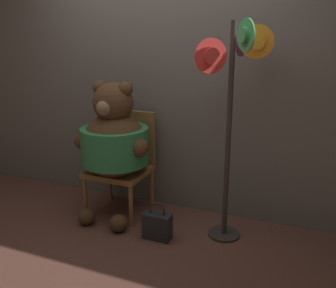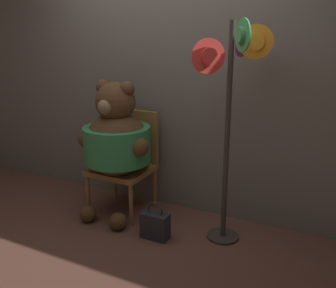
% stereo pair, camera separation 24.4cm
% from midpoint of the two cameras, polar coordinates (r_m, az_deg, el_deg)
% --- Properties ---
extents(ground_plane, '(14.00, 14.00, 0.00)m').
position_cam_midpoint_polar(ground_plane, '(3.53, -6.45, -12.92)').
color(ground_plane, brown).
extents(wall_back, '(8.00, 0.10, 2.41)m').
position_cam_midpoint_polar(wall_back, '(3.70, -2.13, 8.33)').
color(wall_back, '#66605B').
rests_on(wall_back, ground_plane).
extents(chair, '(0.56, 0.52, 0.99)m').
position_cam_midpoint_polar(chair, '(3.76, -8.70, -2.36)').
color(chair, olive).
rests_on(chair, ground_plane).
extents(teddy_bear, '(0.76, 0.68, 1.32)m').
position_cam_midpoint_polar(teddy_bear, '(3.54, -10.14, 0.42)').
color(teddy_bear, '#4C331E').
rests_on(teddy_bear, ground_plane).
extents(hat_display_rack, '(0.56, 0.50, 1.84)m').
position_cam_midpoint_polar(hat_display_rack, '(3.01, 7.11, 6.61)').
color(hat_display_rack, '#332D28').
rests_on(hat_display_rack, ground_plane).
extents(handbag_on_ground, '(0.24, 0.12, 0.34)m').
position_cam_midpoint_polar(handbag_on_ground, '(3.33, -3.80, -12.32)').
color(handbag_on_ground, '#232328').
rests_on(handbag_on_ground, ground_plane).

